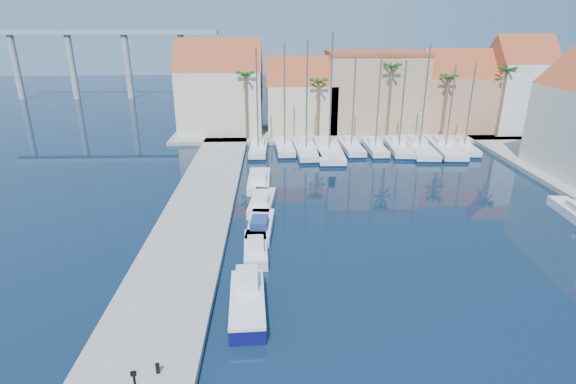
# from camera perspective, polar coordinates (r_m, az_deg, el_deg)

# --- Properties ---
(ground) EXTENTS (260.00, 260.00, 0.00)m
(ground) POSITION_cam_1_polar(r_m,az_deg,el_deg) (26.15, 3.60, -16.89)
(ground) COLOR black
(ground) RESTS_ON ground
(quay_west) EXTENTS (6.00, 77.00, 0.50)m
(quay_west) POSITION_cam_1_polar(r_m,az_deg,el_deg) (38.14, -11.93, -4.06)
(quay_west) COLOR gray
(quay_west) RESTS_ON ground
(shore_north) EXTENTS (54.00, 16.00, 0.50)m
(shore_north) POSITION_cam_1_polar(r_m,az_deg,el_deg) (71.43, 8.11, 7.82)
(shore_north) COLOR gray
(shore_north) RESTS_ON ground
(bollard) EXTENTS (0.20, 0.20, 0.51)m
(bollard) POSITION_cam_1_polar(r_m,az_deg,el_deg) (23.42, -16.22, -20.71)
(bollard) COLOR black
(bollard) RESTS_ON quay_west
(fishing_boat) EXTENTS (2.29, 6.04, 2.08)m
(fishing_boat) POSITION_cam_1_polar(r_m,az_deg,el_deg) (27.15, -5.19, -13.55)
(fishing_boat) COLOR #0E0E51
(fishing_boat) RESTS_ON ground
(motorboat_west_0) EXTENTS (1.87, 5.20, 1.40)m
(motorboat_west_0) POSITION_cam_1_polar(r_m,az_deg,el_deg) (33.10, -4.13, -7.14)
(motorboat_west_0) COLOR white
(motorboat_west_0) RESTS_ON ground
(motorboat_west_1) EXTENTS (2.30, 6.00, 1.40)m
(motorboat_west_1) POSITION_cam_1_polar(r_m,az_deg,el_deg) (36.44, -3.55, -4.38)
(motorboat_west_1) COLOR white
(motorboat_west_1) RESTS_ON ground
(motorboat_west_2) EXTENTS (2.59, 6.31, 1.40)m
(motorboat_west_2) POSITION_cam_1_polar(r_m,az_deg,el_deg) (41.27, -3.33, -1.28)
(motorboat_west_2) COLOR white
(motorboat_west_2) RESTS_ON ground
(motorboat_west_3) EXTENTS (2.26, 6.89, 1.40)m
(motorboat_west_3) POSITION_cam_1_polar(r_m,az_deg,el_deg) (46.99, -3.71, 1.50)
(motorboat_west_3) COLOR white
(motorboat_west_3) RESTS_ON ground
(motorboat_east_1) EXTENTS (2.16, 5.73, 1.40)m
(motorboat_east_1) POSITION_cam_1_polar(r_m,az_deg,el_deg) (46.60, 32.57, -2.03)
(motorboat_east_1) COLOR white
(motorboat_east_1) RESTS_ON ground
(sailboat_0) EXTENTS (2.38, 8.25, 13.12)m
(sailboat_0) POSITION_cam_1_polar(r_m,az_deg,el_deg) (58.81, -3.76, 5.58)
(sailboat_0) COLOR white
(sailboat_0) RESTS_ON ground
(sailboat_1) EXTENTS (2.72, 8.56, 13.55)m
(sailboat_1) POSITION_cam_1_polar(r_m,az_deg,el_deg) (59.49, -0.47, 5.80)
(sailboat_1) COLOR white
(sailboat_1) RESTS_ON ground
(sailboat_2) EXTENTS (3.40, 10.43, 13.94)m
(sailboat_2) POSITION_cam_1_polar(r_m,az_deg,el_deg) (58.52, 2.23, 5.50)
(sailboat_2) COLOR white
(sailboat_2) RESTS_ON ground
(sailboat_3) EXTENTS (3.39, 12.11, 14.89)m
(sailboat_3) POSITION_cam_1_polar(r_m,az_deg,el_deg) (58.30, 5.16, 5.36)
(sailboat_3) COLOR white
(sailboat_3) RESTS_ON ground
(sailboat_4) EXTENTS (2.73, 8.85, 12.16)m
(sailboat_4) POSITION_cam_1_polar(r_m,az_deg,el_deg) (60.36, 7.93, 5.79)
(sailboat_4) COLOR white
(sailboat_4) RESTS_ON ground
(sailboat_5) EXTENTS (2.22, 8.35, 12.44)m
(sailboat_5) POSITION_cam_1_polar(r_m,az_deg,el_deg) (60.43, 10.92, 5.64)
(sailboat_5) COLOR white
(sailboat_5) RESTS_ON ground
(sailboat_6) EXTENTS (3.15, 9.71, 11.62)m
(sailboat_6) POSITION_cam_1_polar(r_m,az_deg,el_deg) (61.38, 13.78, 5.62)
(sailboat_6) COLOR white
(sailboat_6) RESTS_ON ground
(sailboat_7) EXTENTS (3.74, 11.52, 13.53)m
(sailboat_7) POSITION_cam_1_polar(r_m,az_deg,el_deg) (61.78, 16.21, 5.49)
(sailboat_7) COLOR white
(sailboat_7) RESTS_ON ground
(sailboat_8) EXTENTS (3.82, 11.40, 11.12)m
(sailboat_8) POSITION_cam_1_polar(r_m,az_deg,el_deg) (62.79, 19.20, 5.37)
(sailboat_8) COLOR white
(sailboat_8) RESTS_ON ground
(sailboat_9) EXTENTS (2.83, 8.33, 11.32)m
(sailboat_9) POSITION_cam_1_polar(r_m,az_deg,el_deg) (63.96, 21.33, 5.41)
(sailboat_9) COLOR white
(sailboat_9) RESTS_ON ground
(building_0) EXTENTS (12.30, 9.00, 13.50)m
(building_0) POSITION_cam_1_polar(r_m,az_deg,el_deg) (68.70, -8.55, 12.61)
(building_0) COLOR beige
(building_0) RESTS_ON shore_north
(building_1) EXTENTS (10.30, 8.00, 11.00)m
(building_1) POSITION_cam_1_polar(r_m,az_deg,el_deg) (68.57, 1.73, 11.77)
(building_1) COLOR #CAB28E
(building_1) RESTS_ON shore_north
(building_2) EXTENTS (14.20, 10.20, 11.50)m
(building_2) POSITION_cam_1_polar(r_m,az_deg,el_deg) (70.94, 10.81, 12.51)
(building_2) COLOR tan
(building_2) RESTS_ON shore_north
(building_3) EXTENTS (10.30, 8.00, 12.00)m
(building_3) POSITION_cam_1_polar(r_m,az_deg,el_deg) (73.58, 20.30, 11.59)
(building_3) COLOR tan
(building_3) RESTS_ON shore_north
(building_4) EXTENTS (8.30, 8.00, 14.00)m
(building_4) POSITION_cam_1_polar(r_m,az_deg,el_deg) (76.36, 27.09, 11.77)
(building_4) COLOR white
(building_4) RESTS_ON shore_north
(palm_0) EXTENTS (2.60, 2.60, 10.15)m
(palm_0) POSITION_cam_1_polar(r_m,az_deg,el_deg) (63.09, -5.45, 14.38)
(palm_0) COLOR brown
(palm_0) RESTS_ON shore_north
(palm_1) EXTENTS (2.60, 2.60, 9.15)m
(palm_1) POSITION_cam_1_polar(r_m,az_deg,el_deg) (63.40, 3.90, 13.60)
(palm_1) COLOR brown
(palm_1) RESTS_ON shore_north
(palm_2) EXTENTS (2.60, 2.60, 11.15)m
(palm_2) POSITION_cam_1_polar(r_m,az_deg,el_deg) (64.95, 13.06, 14.97)
(palm_2) COLOR brown
(palm_2) RESTS_ON shore_north
(palm_3) EXTENTS (2.60, 2.60, 9.65)m
(palm_3) POSITION_cam_1_polar(r_m,az_deg,el_deg) (67.54, 19.72, 13.32)
(palm_3) COLOR brown
(palm_3) RESTS_ON shore_north
(palm_4) EXTENTS (2.60, 2.60, 10.65)m
(palm_4) POSITION_cam_1_polar(r_m,az_deg,el_deg) (70.71, 26.03, 13.52)
(palm_4) COLOR brown
(palm_4) RESTS_ON shore_north
(viaduct) EXTENTS (48.00, 2.20, 14.45)m
(viaduct) POSITION_cam_1_polar(r_m,az_deg,el_deg) (109.16, -22.54, 16.23)
(viaduct) COLOR #9E9E99
(viaduct) RESTS_ON ground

